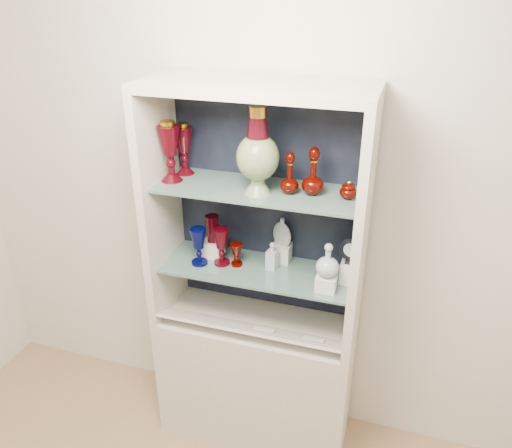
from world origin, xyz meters
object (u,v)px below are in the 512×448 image
(ruby_decanter_a, at_px, (290,171))
(lidded_bowl, at_px, (348,189))
(ruby_decanter_b, at_px, (313,170))
(ruby_goblet_tall, at_px, (222,247))
(clear_square_bottle, at_px, (272,256))
(cobalt_goblet, at_px, (199,246))
(enamel_urn, at_px, (258,151))
(pedestal_lamp_left, at_px, (184,149))
(ruby_pitcher, at_px, (212,229))
(ruby_goblet_small, at_px, (237,254))
(pedestal_lamp_right, at_px, (170,151))
(flat_flask, at_px, (282,231))
(clear_round_decanter, at_px, (328,261))
(cameo_medallion, at_px, (351,251))

(ruby_decanter_a, distance_m, lidded_bowl, 0.26)
(ruby_decanter_b, distance_m, ruby_goblet_tall, 0.61)
(ruby_decanter_a, bearing_deg, clear_square_bottle, 159.01)
(cobalt_goblet, xyz_separation_m, ruby_goblet_tall, (0.11, 0.03, -0.00))
(ruby_decanter_a, bearing_deg, enamel_urn, -164.51)
(ruby_decanter_b, bearing_deg, enamel_urn, -166.39)
(pedestal_lamp_left, distance_m, ruby_decanter_b, 0.64)
(ruby_pitcher, bearing_deg, cobalt_goblet, -104.83)
(ruby_goblet_small, bearing_deg, cobalt_goblet, -167.03)
(pedestal_lamp_right, xyz_separation_m, enamel_urn, (0.43, -0.02, 0.05))
(pedestal_lamp_left, xyz_separation_m, lidded_bowl, (0.79, -0.07, -0.08))
(flat_flask, bearing_deg, clear_square_bottle, -82.70)
(ruby_decanter_b, distance_m, ruby_pitcher, 0.63)
(lidded_bowl, height_order, cobalt_goblet, lidded_bowl)
(enamel_urn, distance_m, ruby_decanter_b, 0.25)
(ruby_decanter_a, distance_m, ruby_decanter_b, 0.10)
(pedestal_lamp_left, height_order, ruby_goblet_tall, pedestal_lamp_left)
(pedestal_lamp_left, distance_m, ruby_goblet_small, 0.57)
(pedestal_lamp_right, relative_size, ruby_goblet_tall, 1.47)
(pedestal_lamp_right, bearing_deg, ruby_pitcher, 27.34)
(ruby_decanter_a, bearing_deg, cobalt_goblet, -176.02)
(ruby_pitcher, xyz_separation_m, clear_square_bottle, (0.32, -0.04, -0.08))
(ruby_decanter_b, bearing_deg, ruby_goblet_small, -178.69)
(lidded_bowl, xyz_separation_m, ruby_pitcher, (-0.66, 0.05, -0.31))
(ruby_goblet_tall, height_order, clear_round_decanter, clear_round_decanter)
(cobalt_goblet, bearing_deg, enamel_urn, -1.29)
(pedestal_lamp_left, relative_size, ruby_goblet_small, 2.09)
(ruby_decanter_a, height_order, ruby_decanter_b, ruby_decanter_b)
(ruby_pitcher, relative_size, clear_round_decanter, 0.91)
(clear_square_bottle, bearing_deg, lidded_bowl, -2.49)
(cameo_medallion, bearing_deg, ruby_decanter_a, -165.28)
(ruby_pitcher, xyz_separation_m, cameo_medallion, (0.69, -0.05, 0.02))
(cobalt_goblet, distance_m, ruby_goblet_small, 0.19)
(pedestal_lamp_right, xyz_separation_m, ruby_decanter_a, (0.56, 0.01, -0.04))
(enamel_urn, relative_size, flat_flask, 2.59)
(ruby_goblet_small, relative_size, ruby_pitcher, 0.83)
(clear_round_decanter, bearing_deg, ruby_pitcher, 167.36)
(enamel_urn, relative_size, ruby_goblet_small, 3.22)
(clear_square_bottle, bearing_deg, ruby_pitcher, 173.52)
(pedestal_lamp_left, bearing_deg, ruby_goblet_small, -15.64)
(pedestal_lamp_right, bearing_deg, cameo_medallion, 2.38)
(ruby_goblet_small, xyz_separation_m, clear_square_bottle, (0.17, 0.02, 0.01))
(cobalt_goblet, height_order, cameo_medallion, cameo_medallion)
(flat_flask, xyz_separation_m, clear_round_decanter, (0.26, -0.19, -0.02))
(pedestal_lamp_left, distance_m, cameo_medallion, 0.91)
(ruby_decanter_a, height_order, clear_round_decanter, ruby_decanter_a)
(lidded_bowl, height_order, cameo_medallion, lidded_bowl)
(lidded_bowl, relative_size, clear_round_decanter, 0.55)
(clear_square_bottle, relative_size, cameo_medallion, 1.08)
(enamel_urn, xyz_separation_m, ruby_decanter_b, (0.23, 0.06, -0.08))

